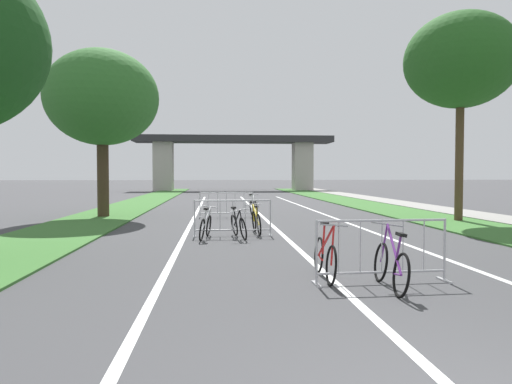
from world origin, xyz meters
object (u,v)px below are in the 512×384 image
Objects in this scene: tree_left_oak_mid at (102,98)px; bicycle_yellow_5 at (256,222)px; bicycle_red_1 at (325,257)px; bicycle_silver_2 at (206,226)px; bicycle_purple_0 at (391,265)px; crowd_barrier_nearest at (382,252)px; crowd_barrier_third at (226,205)px; crowd_barrier_second at (233,218)px; bicycle_white_3 at (254,207)px; bicycle_black_4 at (238,225)px; tree_right_pine_far at (461,61)px.

tree_left_oak_mid is 9.49m from bicycle_yellow_5.
bicycle_silver_2 is at bearing -66.92° from bicycle_red_1.
bicycle_purple_0 is at bearing -81.50° from bicycle_yellow_5.
crowd_barrier_nearest is 0.95m from bicycle_red_1.
crowd_barrier_third is 12.77m from bicycle_purple_0.
crowd_barrier_nearest reaches higher than bicycle_red_1.
bicycle_red_1 is (1.37, -5.70, -0.14)m from crowd_barrier_second.
crowd_barrier_second is at bearing -85.42° from bicycle_white_3.
bicycle_purple_0 is at bearing -90.59° from crowd_barrier_nearest.
bicycle_red_1 is 12.27m from bicycle_white_3.
bicycle_black_4 is 1.07m from bicycle_yellow_5.
bicycle_red_1 is (-0.86, 0.37, -0.14)m from crowd_barrier_nearest.
crowd_barrier_third is at bearing -99.83° from bicycle_black_4.
crowd_barrier_second is at bearing -148.37° from bicycle_yellow_5.
bicycle_yellow_5 is (0.58, 0.90, 0.01)m from bicycle_black_4.
tree_left_oak_mid is 3.07× the size of crowd_barrier_second.
crowd_barrier_second is 0.90m from bicycle_yellow_5.
bicycle_white_3 is (1.89, 7.03, 0.02)m from bicycle_silver_2.
bicycle_black_4 is at bearing -126.57° from bicycle_yellow_5.
bicycle_silver_2 is at bearing -90.75° from bicycle_white_3.
crowd_barrier_nearest is 12.36m from crowd_barrier_third.
bicycle_black_4 is at bearing -52.12° from tree_left_oak_mid.
bicycle_white_3 reaches higher than bicycle_silver_2.
bicycle_red_1 is at bearing -128.36° from tree_right_pine_far.
crowd_barrier_third is at bearing 100.63° from crowd_barrier_nearest.
bicycle_white_3 is at bearing 1.40° from tree_left_oak_mid.
crowd_barrier_second reaches higher than bicycle_yellow_5.
crowd_barrier_nearest is 1.39× the size of bicycle_white_3.
tree_right_pine_far reaches higher than bicycle_yellow_5.
bicycle_white_3 is at bearing 157.88° from tree_right_pine_far.
crowd_barrier_second is at bearing -51.26° from tree_left_oak_mid.
bicycle_yellow_5 reaches higher than bicycle_black_4.
crowd_barrier_third is 1.38× the size of bicycle_white_3.
bicycle_black_4 is (0.14, -0.39, -0.17)m from crowd_barrier_second.
tree_left_oak_mid is 4.19× the size of bicycle_silver_2.
bicycle_purple_0 is 1.03× the size of bicycle_red_1.
tree_left_oak_mid is at bearing 176.20° from crowd_barrier_third.
crowd_barrier_nearest is 1.38× the size of bicycle_red_1.
crowd_barrier_second is 5.87m from bicycle_red_1.
bicycle_purple_0 is (7.37, -12.90, -4.54)m from tree_left_oak_mid.
crowd_barrier_third reaches higher than bicycle_purple_0.
bicycle_silver_2 is (-2.13, 5.24, -0.03)m from bicycle_red_1.
bicycle_purple_0 reaches higher than bicycle_black_4.
tree_right_pine_far is at bearing 31.76° from bicycle_silver_2.
crowd_barrier_third is 1.29m from bicycle_white_3.
bicycle_purple_0 is (-0.00, -0.42, -0.14)m from crowd_barrier_nearest.
bicycle_white_3 is (-1.10, 13.05, -0.00)m from bicycle_purple_0.
tree_left_oak_mid is 0.89× the size of tree_right_pine_far.
bicycle_red_1 reaches higher than bicycle_yellow_5.
crowd_barrier_nearest is (-6.43, -9.58, -5.49)m from tree_right_pine_far.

